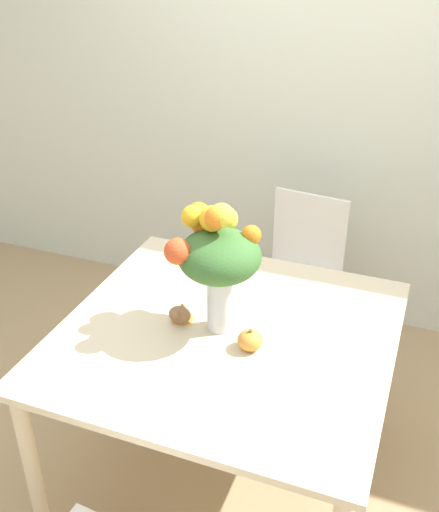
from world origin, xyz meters
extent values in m
plane|color=tan|center=(0.00, 0.00, 0.00)|extent=(12.00, 12.00, 0.00)
cube|color=silver|center=(0.00, 1.44, 1.35)|extent=(8.00, 0.06, 2.70)
cube|color=beige|center=(0.00, 0.00, 0.75)|extent=(1.23, 1.19, 0.03)
cylinder|color=beige|center=(-0.56, -0.54, 0.37)|extent=(0.06, 0.06, 0.73)
cylinder|color=beige|center=(-0.56, 0.54, 0.37)|extent=(0.06, 0.06, 0.73)
cylinder|color=beige|center=(0.56, 0.54, 0.37)|extent=(0.06, 0.06, 0.73)
cylinder|color=silver|center=(-0.03, 0.01, 0.89)|extent=(0.10, 0.10, 0.25)
cylinder|color=silver|center=(-0.03, 0.01, 0.81)|extent=(0.09, 0.09, 0.09)
cylinder|color=#38662D|center=(-0.01, 0.01, 0.93)|extent=(0.00, 0.01, 0.31)
cylinder|color=#38662D|center=(-0.03, 0.03, 0.93)|extent=(0.00, 0.01, 0.31)
cylinder|color=#38662D|center=(-0.05, 0.02, 0.93)|extent=(0.01, 0.00, 0.31)
cylinder|color=#38662D|center=(-0.05, 0.00, 0.93)|extent=(0.01, 0.01, 0.31)
cylinder|color=#38662D|center=(-0.03, -0.01, 0.93)|extent=(0.00, 0.01, 0.31)
ellipsoid|color=#38662D|center=(-0.03, 0.01, 1.07)|extent=(0.30, 0.30, 0.18)
sphere|color=yellow|center=(-0.06, 0.02, 1.21)|extent=(0.09, 0.09, 0.09)
sphere|color=yellow|center=(-0.15, 0.04, 1.19)|extent=(0.08, 0.08, 0.08)
sphere|color=orange|center=(-0.04, -0.01, 1.23)|extent=(0.08, 0.08, 0.08)
sphere|color=orange|center=(-0.12, 0.07, 1.17)|extent=(0.10, 0.10, 0.10)
sphere|color=yellow|center=(-0.02, 0.01, 1.24)|extent=(0.09, 0.09, 0.09)
sphere|color=#D64C23|center=(-0.15, -0.09, 1.12)|extent=(0.09, 0.09, 0.09)
sphere|color=orange|center=(0.06, 0.08, 1.14)|extent=(0.07, 0.07, 0.07)
sphere|color=orange|center=(-0.15, 0.11, 1.17)|extent=(0.09, 0.09, 0.09)
sphere|color=yellow|center=(-0.06, 0.15, 1.15)|extent=(0.10, 0.10, 0.10)
ellipsoid|color=gold|center=(0.12, -0.07, 0.80)|extent=(0.09, 0.09, 0.07)
cylinder|color=brown|center=(0.12, -0.07, 0.84)|extent=(0.01, 0.01, 0.02)
ellipsoid|color=#936642|center=(-0.19, -0.01, 0.79)|extent=(0.09, 0.06, 0.07)
cone|color=orange|center=(-0.19, 0.01, 0.80)|extent=(0.09, 0.09, 0.07)
sphere|color=#936642|center=(-0.19, -0.05, 0.82)|extent=(0.03, 0.03, 0.03)
cube|color=white|center=(0.05, 0.87, 0.46)|extent=(0.46, 0.46, 0.02)
cylinder|color=white|center=(-0.14, 0.72, 0.22)|extent=(0.04, 0.04, 0.45)
cylinder|color=white|center=(0.20, 0.69, 0.22)|extent=(0.04, 0.04, 0.45)
cylinder|color=white|center=(-0.10, 1.06, 0.22)|extent=(0.04, 0.04, 0.45)
cylinder|color=white|center=(0.23, 1.02, 0.22)|extent=(0.04, 0.04, 0.45)
cube|color=white|center=(0.07, 1.07, 0.68)|extent=(0.40, 0.06, 0.43)
camera|label=1|loc=(0.63, -1.72, 2.11)|focal=42.00mm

